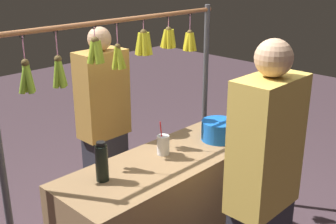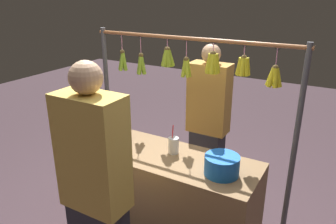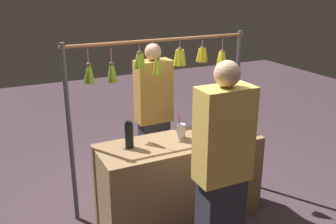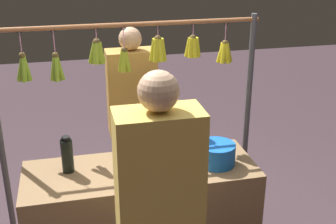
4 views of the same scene
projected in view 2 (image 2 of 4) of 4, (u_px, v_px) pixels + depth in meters
name	position (u px, v px, depth m)	size (l,w,h in m)	color
market_counter	(164.00, 198.00, 2.83)	(1.56, 0.57, 0.84)	olive
display_rack	(191.00, 89.00, 2.85)	(1.92, 0.14, 1.77)	#4C4C51
water_bottle	(123.00, 127.00, 2.92)	(0.08, 0.08, 0.25)	black
blue_bucket	(222.00, 165.00, 2.37)	(0.26, 0.26, 0.15)	blue
drink_cup	(174.00, 145.00, 2.69)	(0.09, 0.09, 0.24)	silver
vendor_person	(208.00, 128.00, 3.26)	(0.39, 0.21, 1.64)	#2D2D38
customer_person	(97.00, 200.00, 2.06)	(0.42, 0.23, 1.75)	#2D2D38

